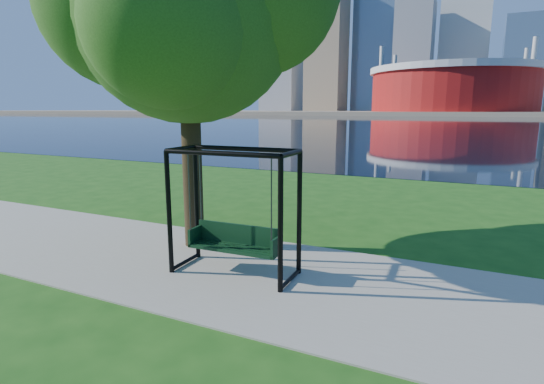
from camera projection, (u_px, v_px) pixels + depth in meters
The scene contains 8 objects.
ground at pixel (278, 268), 8.20m from camera, with size 900.00×900.00×0.00m, color #1E5114.
path at pixel (266, 277), 7.75m from camera, with size 120.00×4.00×0.03m, color #9E937F.
river at pixel (462, 123), 98.45m from camera, with size 900.00×180.00×0.02m, color black.
far_bank at pixel (473, 113), 278.78m from camera, with size 900.00×228.00×2.00m, color #937F60.
stadium at pixel (452, 87), 217.67m from camera, with size 83.00×83.00×32.00m.
skyline at pixel (471, 60), 285.77m from camera, with size 392.00×66.00×96.50m.
swing at pixel (235, 215), 7.73m from camera, with size 2.32×1.08×2.34m.
park_tree at pixel (186, 2), 8.66m from camera, with size 6.01×5.43×7.46m.
Camera 1 is at (3.26, -7.05, 3.02)m, focal length 28.00 mm.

